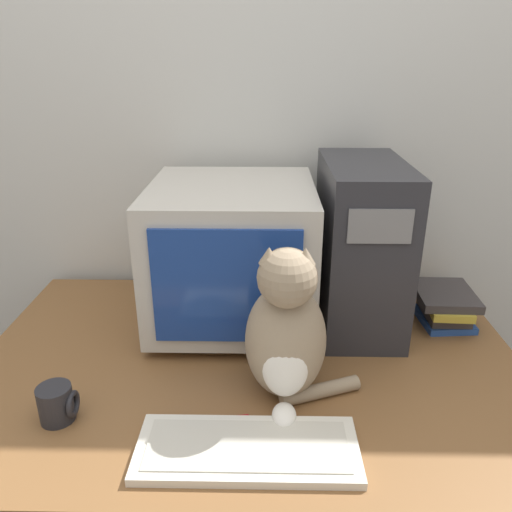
# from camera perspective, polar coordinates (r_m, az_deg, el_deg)

# --- Properties ---
(wall_back) EXTENTS (7.00, 0.05, 2.50)m
(wall_back) POSITION_cam_1_polar(r_m,az_deg,el_deg) (1.62, -0.29, 15.22)
(wall_back) COLOR silver
(wall_back) RESTS_ON ground_plane
(desk) EXTENTS (1.38, 0.93, 0.72)m
(desk) POSITION_cam_1_polar(r_m,az_deg,el_deg) (1.54, -0.72, -22.87)
(desk) COLOR brown
(desk) RESTS_ON ground_plane
(crt_monitor) EXTENTS (0.44, 0.46, 0.40)m
(crt_monitor) POSITION_cam_1_polar(r_m,az_deg,el_deg) (1.39, -2.70, 0.34)
(crt_monitor) COLOR #BCB7AD
(crt_monitor) RESTS_ON desk
(computer_tower) EXTENTS (0.21, 0.42, 0.46)m
(computer_tower) POSITION_cam_1_polar(r_m,az_deg,el_deg) (1.42, 11.79, 1.28)
(computer_tower) COLOR #28282D
(computer_tower) RESTS_ON desk
(keyboard) EXTENTS (0.44, 0.18, 0.02)m
(keyboard) POSITION_cam_1_polar(r_m,az_deg,el_deg) (1.05, -0.99, -21.19)
(keyboard) COLOR silver
(keyboard) RESTS_ON desk
(cat) EXTENTS (0.27, 0.24, 0.37)m
(cat) POSITION_cam_1_polar(r_m,az_deg,el_deg) (1.10, 3.49, -8.87)
(cat) COLOR gray
(cat) RESTS_ON desk
(book_stack) EXTENTS (0.16, 0.20, 0.10)m
(book_stack) POSITION_cam_1_polar(r_m,az_deg,el_deg) (1.53, 20.71, -5.29)
(book_stack) COLOR #234793
(book_stack) RESTS_ON desk
(pen) EXTENTS (0.14, 0.03, 0.01)m
(pen) POSITION_cam_1_polar(r_m,az_deg,el_deg) (1.12, -4.55, -18.14)
(pen) COLOR maroon
(pen) RESTS_ON desk
(mug) EXTENTS (0.08, 0.07, 0.08)m
(mug) POSITION_cam_1_polar(r_m,az_deg,el_deg) (1.18, -21.76, -15.40)
(mug) COLOR #232328
(mug) RESTS_ON desk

